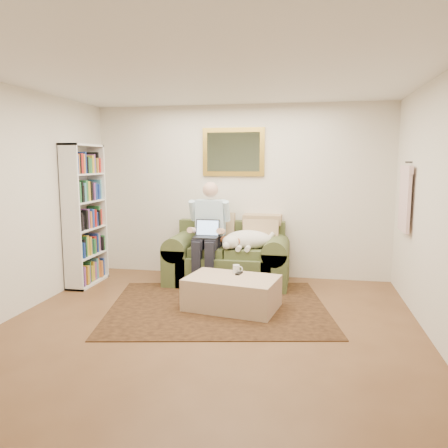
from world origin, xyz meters
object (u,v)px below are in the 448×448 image
(laptop, at_px, (207,233))
(ottoman, at_px, (232,293))
(seated_man, at_px, (208,234))
(bookshelf, at_px, (85,215))
(sleeping_dog, at_px, (249,240))
(sofa, at_px, (228,262))
(coffee_mug, at_px, (236,269))

(laptop, relative_size, ottoman, 0.32)
(seated_man, height_order, bookshelf, bookshelf)
(ottoman, height_order, bookshelf, bookshelf)
(laptop, distance_m, sleeping_dog, 0.60)
(sofa, xyz_separation_m, bookshelf, (-2.00, -0.43, 0.70))
(laptop, distance_m, coffee_mug, 0.91)
(bookshelf, bearing_deg, sleeping_dog, 8.30)
(sofa, relative_size, laptop, 5.15)
(sofa, relative_size, seated_man, 1.19)
(coffee_mug, bearing_deg, sleeping_dog, 86.71)
(sofa, bearing_deg, seated_man, -148.55)
(laptop, height_order, ottoman, laptop)
(seated_man, relative_size, laptop, 4.33)
(sofa, height_order, sleeping_dog, sofa)
(sofa, bearing_deg, coffee_mug, -73.30)
(sleeping_dog, relative_size, coffee_mug, 7.18)
(laptop, xyz_separation_m, bookshelf, (-1.73, -0.20, 0.23))
(seated_man, distance_m, bookshelf, 1.77)
(laptop, relative_size, bookshelf, 0.17)
(laptop, height_order, coffee_mug, laptop)
(sleeping_dog, height_order, bookshelf, bookshelf)
(seated_man, relative_size, coffee_mug, 14.67)
(sofa, height_order, ottoman, sofa)
(seated_man, bearing_deg, sofa, 31.45)
(ottoman, bearing_deg, bookshelf, 163.04)
(sofa, distance_m, coffee_mug, 0.94)
(seated_man, height_order, laptop, seated_man)
(laptop, bearing_deg, coffee_mug, -51.39)
(bookshelf, bearing_deg, coffee_mug, -11.60)
(sleeping_dog, bearing_deg, sofa, 164.26)
(laptop, height_order, bookshelf, bookshelf)
(laptop, xyz_separation_m, coffee_mug, (0.53, -0.66, -0.33))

